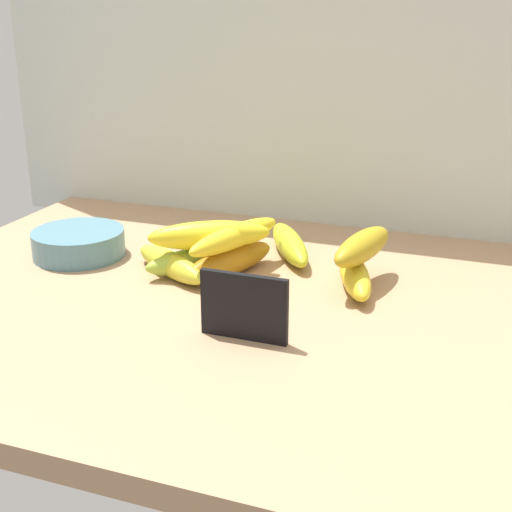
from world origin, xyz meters
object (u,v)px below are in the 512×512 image
object	(u,v)px
banana_0	(206,259)
banana_2	(230,261)
chalkboard_sign	(244,309)
banana_6	(209,235)
banana_3	(171,264)
banana_7	(363,246)
banana_5	(235,236)
banana_1	(290,244)
fruit_bowl	(79,243)
banana_4	(355,276)

from	to	relation	value
banana_0	banana_2	distance (cm)	3.80
chalkboard_sign	banana_6	xyz separation A→B (cm)	(-12.25, 17.70, 2.40)
chalkboard_sign	banana_3	world-z (taller)	chalkboard_sign
banana_7	banana_2	bearing A→B (deg)	-173.31
banana_5	banana_7	world-z (taller)	banana_7
banana_1	banana_2	distance (cm)	12.16
fruit_bowl	banana_4	bearing A→B (deg)	2.35
banana_3	banana_4	distance (cm)	27.07
fruit_bowl	banana_4	xyz separation A→B (cm)	(44.45, 1.83, -0.17)
banana_5	banana_3	bearing A→B (deg)	-155.37
banana_1	banana_4	bearing A→B (deg)	-37.06
banana_4	banana_6	xyz separation A→B (cm)	(-21.38, -2.29, 4.31)
banana_1	banana_7	bearing A→B (deg)	-31.98
banana_3	banana_6	bearing A→B (deg)	24.25
banana_0	banana_5	distance (cm)	5.99
fruit_bowl	banana_0	xyz separation A→B (cm)	(21.99, 0.36, -0.05)
chalkboard_sign	banana_1	world-z (taller)	chalkboard_sign
banana_5	banana_6	distance (cm)	3.77
banana_4	banana_2	bearing A→B (deg)	-176.97
banana_4	banana_6	distance (cm)	21.93
banana_6	banana_5	bearing A→B (deg)	25.22
banana_4	fruit_bowl	bearing A→B (deg)	-177.65
banana_3	banana_5	bearing A→B (deg)	24.63
fruit_bowl	banana_7	bearing A→B (deg)	3.94
banana_4	banana_7	world-z (taller)	banana_7
chalkboard_sign	banana_0	xyz separation A→B (cm)	(-13.33, 18.52, -1.79)
chalkboard_sign	banana_2	bearing A→B (deg)	116.71
fruit_bowl	banana_0	world-z (taller)	fruit_bowl
banana_0	banana_4	size ratio (longest dim) A/B	1.15
banana_2	banana_5	xyz separation A→B (cm)	(0.71, 0.31, 3.85)
chalkboard_sign	banana_5	bearing A→B (deg)	114.62
banana_2	banana_5	bearing A→B (deg)	23.18
banana_6	chalkboard_sign	bearing A→B (deg)	-55.32
banana_3	banana_4	size ratio (longest dim) A/B	1.04
banana_1	banana_4	size ratio (longest dim) A/B	1.14
banana_1	banana_6	bearing A→B (deg)	-126.11
fruit_bowl	banana_0	bearing A→B (deg)	0.93
banana_1	banana_4	world-z (taller)	same
chalkboard_sign	banana_1	xyz separation A→B (cm)	(-3.58, 29.59, -1.86)
banana_2	banana_6	bearing A→B (deg)	-154.25
banana_2	banana_3	distance (cm)	8.79
banana_3	banana_4	world-z (taller)	banana_4
chalkboard_sign	banana_3	size ratio (longest dim) A/B	0.65
chalkboard_sign	banana_4	distance (cm)	22.06
banana_3	banana_7	xyz separation A→B (cm)	(27.29, 5.94, 4.09)
banana_2	banana_5	distance (cm)	3.92
banana_1	banana_2	size ratio (longest dim) A/B	1.09
banana_2	banana_4	xyz separation A→B (cm)	(18.69, 0.99, -0.18)
banana_3	banana_7	world-z (taller)	banana_7
banana_4	banana_5	distance (cm)	18.43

